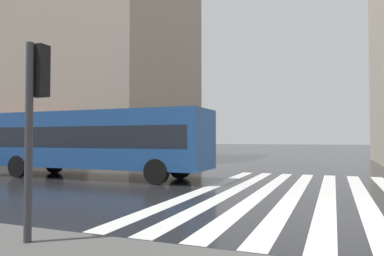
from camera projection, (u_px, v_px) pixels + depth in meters
The scene contains 5 objects.
ground_plane at pixel (361, 226), 7.27m from camera, with size 220.00×220.00×0.00m, color black.
zebra_crossing at pixel (311, 194), 11.43m from camera, with size 13.00×7.50×0.01m.
haussmann_block_mid at pixel (49, 59), 35.58m from camera, with size 15.22×27.24×19.95m.
traffic_signal_post at pixel (35, 98), 5.80m from camera, with size 0.44×0.30×3.16m.
city_bus at pixel (93, 139), 16.41m from camera, with size 2.60×11.00×3.00m.
Camera 1 is at (-8.08, 0.50, 1.77)m, focal length 33.51 mm.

